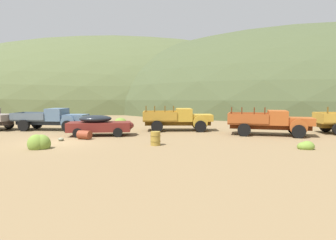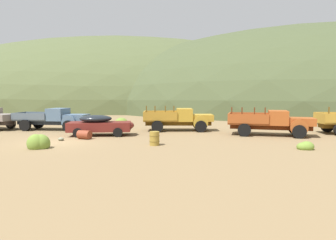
% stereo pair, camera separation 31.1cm
% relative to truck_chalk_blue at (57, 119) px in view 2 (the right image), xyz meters
% --- Properties ---
extents(ground_plane, '(300.00, 300.00, 0.00)m').
position_rel_truck_chalk_blue_xyz_m(ground_plane, '(3.25, -6.11, -0.99)').
color(ground_plane, olive).
extents(hill_far_right, '(112.78, 70.69, 33.74)m').
position_rel_truck_chalk_blue_xyz_m(hill_far_right, '(-14.66, 52.15, -0.99)').
color(hill_far_right, '#4C5633').
rests_on(hill_far_right, ground).
extents(hill_center, '(101.59, 82.78, 33.64)m').
position_rel_truck_chalk_blue_xyz_m(hill_center, '(34.05, 49.15, -0.99)').
color(hill_center, '#424C2D').
rests_on(hill_center, ground).
extents(truck_chalk_blue, '(6.38, 2.41, 1.89)m').
position_rel_truck_chalk_blue_xyz_m(truck_chalk_blue, '(0.00, 0.00, 0.00)').
color(truck_chalk_blue, '#262D39').
rests_on(truck_chalk_blue, ground).
extents(car_oxblood, '(5.14, 2.87, 1.57)m').
position_rel_truck_chalk_blue_xyz_m(car_oxblood, '(5.03, -2.57, -0.17)').
color(car_oxblood, maroon).
rests_on(car_oxblood, ground).
extents(truck_mustard, '(6.07, 3.14, 2.16)m').
position_rel_truck_chalk_blue_xyz_m(truck_mustard, '(10.78, 1.35, 0.01)').
color(truck_mustard, '#593D12').
rests_on(truck_mustard, ground).
extents(truck_oxide_orange, '(6.32, 2.85, 2.16)m').
position_rel_truck_chalk_blue_xyz_m(truck_oxide_orange, '(18.02, -0.57, 0.01)').
color(truck_oxide_orange, '#51220D').
rests_on(truck_oxide_orange, ground).
extents(oil_drum_by_truck, '(0.64, 0.64, 0.85)m').
position_rel_truck_chalk_blue_xyz_m(oil_drum_by_truck, '(9.87, -6.17, -0.56)').
color(oil_drum_by_truck, olive).
rests_on(oil_drum_by_truck, ground).
extents(oil_drum_tipped, '(1.01, 0.79, 0.61)m').
position_rel_truck_chalk_blue_xyz_m(oil_drum_tipped, '(4.54, -4.50, -0.68)').
color(oil_drum_tipped, brown).
rests_on(oil_drum_tipped, ground).
extents(bush_lone_scrub, '(1.39, 1.22, 1.23)m').
position_rel_truck_chalk_blue_xyz_m(bush_lone_scrub, '(4.91, 2.42, -0.70)').
color(bush_lone_scrub, olive).
rests_on(bush_lone_scrub, ground).
extents(bush_front_right, '(0.94, 0.71, 0.61)m').
position_rel_truck_chalk_blue_xyz_m(bush_front_right, '(18.61, -6.12, -0.83)').
color(bush_front_right, olive).
rests_on(bush_front_right, ground).
extents(bush_near_barrel, '(1.25, 1.11, 1.09)m').
position_rel_truck_chalk_blue_xyz_m(bush_near_barrel, '(3.48, -8.30, -0.70)').
color(bush_near_barrel, olive).
rests_on(bush_near_barrel, ground).
extents(rock_small, '(0.38, 0.38, 0.23)m').
position_rel_truck_chalk_blue_xyz_m(rock_small, '(3.27, -5.40, -0.89)').
color(rock_small, '#72735B').
rests_on(rock_small, ground).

